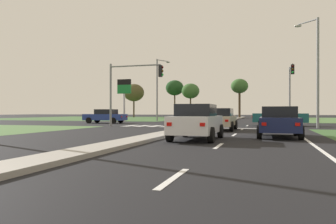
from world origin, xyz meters
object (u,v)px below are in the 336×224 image
(car_maroon_eighth, at_px, (204,115))
(car_blue_seventh, at_px, (105,116))
(traffic_signal_far_right, at_px, (291,84))
(car_navy_second, at_px, (279,122))
(street_lamp_second, at_px, (316,66))
(car_silver_sixth, at_px, (224,114))
(treeline_third, at_px, (191,91))
(treeline_fourth, at_px, (239,87))
(car_red_fourth, at_px, (218,115))
(traffic_signal_near_left, at_px, (130,82))
(street_lamp_third, at_px, (158,86))
(car_white_near, at_px, (197,122))
(fuel_price_totem, at_px, (124,91))
(car_beige_fifth, at_px, (220,119))
(treeline_second, at_px, (175,88))
(car_teal_third, at_px, (279,117))
(treeline_near, at_px, (134,93))

(car_maroon_eighth, bearing_deg, car_blue_seventh, 42.02)
(car_blue_seventh, distance_m, traffic_signal_far_right, 20.17)
(car_navy_second, distance_m, street_lamp_second, 11.25)
(car_silver_sixth, relative_size, traffic_signal_far_right, 0.67)
(treeline_third, height_order, treeline_fourth, treeline_fourth)
(car_blue_seventh, bearing_deg, treeline_fourth, -18.63)
(car_red_fourth, bearing_deg, car_blue_seventh, 64.86)
(traffic_signal_near_left, bearing_deg, street_lamp_second, 6.72)
(street_lamp_third, bearing_deg, car_white_near, -68.14)
(traffic_signal_near_left, height_order, fuel_price_totem, fuel_price_totem)
(car_beige_fifth, xyz_separation_m, treeline_fourth, (-2.22, 44.33, 5.50))
(car_red_fourth, xyz_separation_m, car_blue_seventh, (-9.35, -19.93, -0.03))
(car_blue_seventh, distance_m, fuel_price_totem, 6.60)
(street_lamp_second, bearing_deg, treeline_second, 118.67)
(car_teal_third, distance_m, car_maroon_eighth, 13.26)
(car_beige_fifth, bearing_deg, car_red_fourth, 98.54)
(traffic_signal_near_left, relative_size, treeline_third, 0.76)
(treeline_second, bearing_deg, fuel_price_totem, -86.24)
(street_lamp_second, bearing_deg, car_teal_third, 127.34)
(treeline_near, height_order, treeline_third, treeline_near)
(car_maroon_eighth, xyz_separation_m, fuel_price_totem, (-9.65, -2.54, 3.09))
(car_red_fourth, xyz_separation_m, traffic_signal_near_left, (-3.50, -26.67, 2.90))
(treeline_third, bearing_deg, street_lamp_second, -64.40)
(treeline_second, bearing_deg, treeline_third, -34.26)
(traffic_signal_near_left, relative_size, street_lamp_second, 0.64)
(traffic_signal_far_right, xyz_separation_m, treeline_near, (-30.62, 30.18, 1.23))
(car_white_near, xyz_separation_m, street_lamp_second, (6.54, 12.72, 3.90))
(traffic_signal_near_left, relative_size, treeline_near, 0.72)
(traffic_signal_far_right, height_order, treeline_second, treeline_second)
(car_silver_sixth, height_order, treeline_near, treeline_near)
(treeline_second, bearing_deg, street_lamp_second, -61.33)
(car_maroon_eighth, xyz_separation_m, treeline_near, (-20.63, 26.73, 4.66))
(car_beige_fifth, relative_size, traffic_signal_far_right, 0.72)
(treeline_second, bearing_deg, car_white_near, -73.37)
(traffic_signal_far_right, bearing_deg, car_beige_fifth, -110.17)
(treeline_third, bearing_deg, treeline_fourth, 3.69)
(car_teal_third, relative_size, treeline_fourth, 0.59)
(car_maroon_eighth, relative_size, traffic_signal_near_left, 0.81)
(traffic_signal_far_right, xyz_separation_m, treeline_second, (-21.67, 31.78, 2.19))
(car_navy_second, xyz_separation_m, treeline_fourth, (-5.78, 49.59, 5.49))
(traffic_signal_far_right, bearing_deg, car_blue_seventh, -165.75)
(car_teal_third, distance_m, car_red_fourth, 23.28)
(car_teal_third, distance_m, street_lamp_third, 19.12)
(traffic_signal_far_right, xyz_separation_m, treeline_fourth, (-7.64, 29.56, 2.03))
(car_maroon_eighth, bearing_deg, car_beige_fifth, 104.07)
(car_navy_second, distance_m, treeline_second, 55.75)
(car_maroon_eighth, relative_size, traffic_signal_far_right, 0.70)
(treeline_near, bearing_deg, car_maroon_eighth, -52.34)
(car_blue_seventh, bearing_deg, treeline_second, 3.77)
(traffic_signal_near_left, height_order, treeline_fourth, treeline_fourth)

